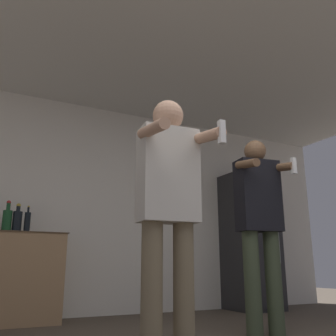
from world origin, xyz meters
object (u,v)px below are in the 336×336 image
at_px(bottle_short_whiskey, 17,221).
at_px(person_woman_foreground, 169,202).
at_px(bottle_dark_rum, 27,222).
at_px(bottle_clear_vodka, 7,220).
at_px(person_man_side, 260,220).
at_px(refrigerator, 250,240).

xyz_separation_m(bottle_short_whiskey, person_woman_foreground, (0.71, -2.09, -0.06)).
distance_m(bottle_dark_rum, person_woman_foreground, 2.18).
bearing_deg(bottle_clear_vodka, person_man_side, -39.63).
height_order(bottle_dark_rum, bottle_clear_vodka, bottle_clear_vodka).
distance_m(bottle_short_whiskey, person_man_side, 2.45).
xyz_separation_m(bottle_dark_rum, bottle_clear_vodka, (-0.20, -0.00, 0.01)).
bearing_deg(refrigerator, bottle_dark_rum, 179.25).
height_order(bottle_short_whiskey, person_woman_foreground, person_woman_foreground).
xyz_separation_m(bottle_short_whiskey, bottle_clear_vodka, (-0.10, -0.00, 0.00)).
bearing_deg(bottle_short_whiskey, person_woman_foreground, -71.24).
distance_m(refrigerator, person_woman_foreground, 3.08).
relative_size(bottle_dark_rum, person_woman_foreground, 0.17).
xyz_separation_m(bottle_dark_rum, person_woman_foreground, (0.61, -2.09, -0.05)).
bearing_deg(bottle_dark_rum, refrigerator, -0.75).
relative_size(refrigerator, person_woman_foreground, 1.11).
height_order(refrigerator, person_man_side, refrigerator).
xyz_separation_m(refrigerator, person_man_side, (-1.16, -1.57, 0.04)).
distance_m(bottle_dark_rum, person_man_side, 2.37).
relative_size(person_woman_foreground, person_man_side, 0.98).
height_order(refrigerator, bottle_dark_rum, refrigerator).
bearing_deg(refrigerator, bottle_short_whiskey, 179.27).
bearing_deg(bottle_short_whiskey, refrigerator, -0.73).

